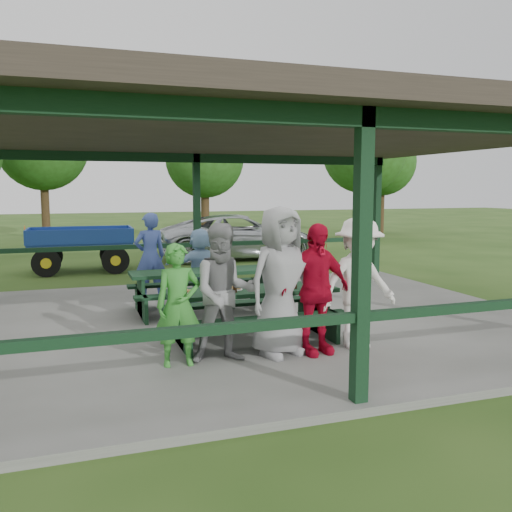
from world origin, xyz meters
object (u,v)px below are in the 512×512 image
object	(u,v)px
contestant_red	(315,289)
spectator_lblue	(200,265)
contestant_grey_left	(225,293)
contestant_white_fedora	(358,283)
picnic_table_near	(252,307)
farm_trailer	(81,248)
contestant_green	(178,305)
contestant_grey_mid	(280,281)
picnic_table_far	(204,285)
spectator_blue	(150,256)
pickup_truck	(240,237)
spectator_grey	(280,258)

from	to	relation	value
contestant_red	spectator_lblue	distance (m)	3.87
contestant_grey_left	contestant_white_fedora	world-z (taller)	contestant_white_fedora
picnic_table_near	farm_trailer	bearing A→B (deg)	104.98
contestant_green	contestant_grey_mid	size ratio (longest dim) A/B	0.78
contestant_grey_left	farm_trailer	world-z (taller)	contestant_grey_left
contestant_grey_mid	contestant_white_fedora	bearing A→B (deg)	-18.48
picnic_table_far	contestant_red	xyz separation A→B (m)	(0.82, -2.95, 0.40)
contestant_green	spectator_blue	size ratio (longest dim) A/B	0.88
picnic_table_near	pickup_truck	world-z (taller)	pickup_truck
contestant_white_fedora	spectator_lblue	size ratio (longest dim) A/B	1.30
contestant_green	farm_trailer	world-z (taller)	contestant_green
spectator_lblue	spectator_grey	world-z (taller)	spectator_grey
picnic_table_far	contestant_green	size ratio (longest dim) A/B	1.70
contestant_white_fedora	spectator_blue	distance (m)	4.84
spectator_blue	pickup_truck	world-z (taller)	spectator_blue
contestant_red	spectator_lblue	size ratio (longest dim) A/B	1.22
spectator_blue	spectator_lblue	bearing A→B (deg)	138.55
contestant_white_fedora	pickup_truck	bearing A→B (deg)	77.27
contestant_grey_left	pickup_truck	distance (m)	11.01
picnic_table_near	contestant_green	distance (m)	1.53
contestant_green	contestant_white_fedora	bearing A→B (deg)	1.50
contestant_white_fedora	pickup_truck	size ratio (longest dim) A/B	0.36
contestant_green	contestant_white_fedora	xyz separation A→B (m)	(2.50, -0.04, 0.14)
contestant_red	picnic_table_far	bearing A→B (deg)	97.56
contestant_grey_left	spectator_blue	world-z (taller)	contestant_grey_left
picnic_table_far	spectator_blue	xyz separation A→B (m)	(-0.77, 1.39, 0.39)
contestant_grey_mid	contestant_red	distance (m)	0.49
contestant_green	pickup_truck	bearing A→B (deg)	71.35
picnic_table_far	spectator_lblue	xyz separation A→B (m)	(0.12, 0.86, 0.25)
spectator_lblue	pickup_truck	xyz separation A→B (m)	(2.90, 6.72, -0.09)
picnic_table_near	contestant_white_fedora	bearing A→B (deg)	-35.15
contestant_red	spectator_blue	distance (m)	4.62
spectator_grey	farm_trailer	bearing A→B (deg)	-61.46
pickup_truck	spectator_grey	bearing A→B (deg)	176.71
contestant_green	spectator_blue	distance (m)	4.24
contestant_grey_left	spectator_lblue	xyz separation A→B (m)	(0.53, 3.74, -0.17)
pickup_truck	farm_trailer	world-z (taller)	pickup_truck
picnic_table_far	contestant_grey_left	xyz separation A→B (m)	(-0.41, -2.88, 0.41)
contestant_green	spectator_blue	xyz separation A→B (m)	(0.23, 4.23, 0.10)
spectator_grey	contestant_red	bearing A→B (deg)	69.54
picnic_table_far	pickup_truck	world-z (taller)	pickup_truck
pickup_truck	contestant_grey_left	bearing A→B (deg)	168.86
picnic_table_near	farm_trailer	size ratio (longest dim) A/B	0.66
contestant_red	farm_trailer	distance (m)	9.73
contestant_white_fedora	pickup_truck	world-z (taller)	contestant_white_fedora
picnic_table_near	contestant_green	world-z (taller)	contestant_green
spectator_lblue	spectator_grey	xyz separation A→B (m)	(1.68, -0.00, 0.07)
picnic_table_far	spectator_blue	world-z (taller)	spectator_blue
spectator_blue	pickup_truck	xyz separation A→B (m)	(3.79, 6.18, -0.24)
farm_trailer	contestant_grey_left	bearing A→B (deg)	-79.20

